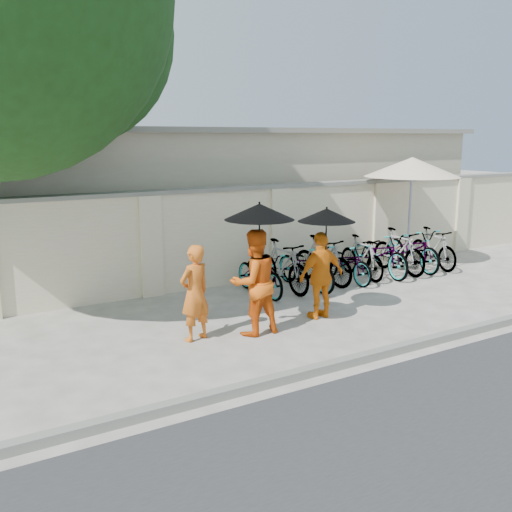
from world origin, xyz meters
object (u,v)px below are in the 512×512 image
monk_center (254,282)px  patio_umbrella (412,168)px  monk_right (321,275)px  monk_left (195,293)px

monk_center → patio_umbrella: patio_umbrella is taller
monk_center → monk_right: size_ratio=1.12×
monk_left → patio_umbrella: patio_umbrella is taller
monk_left → patio_umbrella: size_ratio=0.57×
monk_left → monk_center: 0.96m
monk_left → monk_right: size_ratio=0.99×
monk_left → monk_center: size_ratio=0.89×
monk_left → patio_umbrella: bearing=179.7°
monk_center → monk_right: 1.42m
monk_center → patio_umbrella: 6.17m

